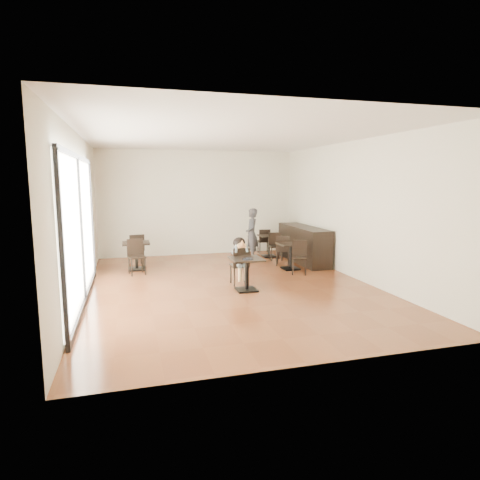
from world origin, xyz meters
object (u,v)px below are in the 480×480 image
object	(u,v)px
adult_patron	(252,234)
chair_back_a	(264,241)
chair_left_a	(136,250)
cafe_table_back	(269,246)
child_chair	(239,266)
child	(239,261)
chair_mid_a	(283,250)
child_table	(246,274)
chair_mid_b	(299,258)
chair_left_b	(137,257)
cafe_table_left	(136,256)
chair_back_b	(276,247)
cafe_table_mid	(291,256)

from	to	relation	value
adult_patron	chair_back_a	xyz separation A→B (m)	(0.65, 0.82, -0.35)
chair_left_a	cafe_table_back	bearing A→B (deg)	172.24
adult_patron	chair_back_a	bearing A→B (deg)	149.18
child_chair	child	xyz separation A→B (m)	(0.00, 0.00, 0.11)
chair_left_a	child	bearing A→B (deg)	117.83
child_chair	chair_mid_a	distance (m)	2.37
child_table	chair_mid_b	distance (m)	2.02
chair_mid_a	child	bearing A→B (deg)	68.53
chair_left_b	chair_back_a	size ratio (longest dim) A/B	1.10
chair_left_b	cafe_table_left	bearing A→B (deg)	78.81
chair_mid_a	chair_back_b	xyz separation A→B (m)	(0.05, 0.70, -0.02)
chair_mid_a	adult_patron	bearing A→B (deg)	-33.89
adult_patron	cafe_table_back	distance (m)	0.83
child	chair_mid_b	bearing A→B (deg)	18.45
child_chair	chair_back_b	size ratio (longest dim) A/B	1.06
child_table	cafe_table_mid	bearing A→B (deg)	44.60
child_chair	chair_left_a	size ratio (longest dim) A/B	0.96
cafe_table_back	chair_left_b	world-z (taller)	chair_left_b
cafe_table_back	chair_back_a	bearing A→B (deg)	90.00
child_chair	adult_patron	distance (m)	2.85
chair_left_b	cafe_table_mid	bearing A→B (deg)	-18.06
child_chair	cafe_table_back	bearing A→B (deg)	-120.86
cafe_table_left	chair_back_a	world-z (taller)	chair_back_a
adult_patron	chair_left_b	bearing A→B (deg)	-64.97
cafe_table_mid	cafe_table_left	xyz separation A→B (m)	(-3.86, 1.01, 0.02)
chair_mid_b	cafe_table_back	bearing A→B (deg)	112.63
child_chair	cafe_table_mid	world-z (taller)	child_chair
chair_mid_a	chair_back_b	world-z (taller)	chair_mid_a
child_chair	chair_left_b	world-z (taller)	chair_left_b
chair_left_a	chair_back_b	distance (m)	3.92
cafe_table_mid	cafe_table_left	bearing A→B (deg)	165.26
child_table	child	xyz separation A→B (m)	(0.00, 0.55, 0.18)
child_table	cafe_table_mid	distance (m)	2.37
chair_back_b	cafe_table_left	bearing A→B (deg)	-169.14
child_chair	chair_mid_b	distance (m)	1.78
cafe_table_mid	chair_back_b	bearing A→B (deg)	87.55
child	cafe_table_mid	xyz separation A→B (m)	(1.69, 1.11, -0.18)
child_table	cafe_table_back	bearing A→B (deg)	63.31
cafe_table_mid	chair_back_b	distance (m)	1.25
child	chair_mid_a	size ratio (longest dim) A/B	1.28
adult_patron	cafe_table_mid	distance (m)	1.66
adult_patron	cafe_table_mid	world-z (taller)	adult_patron
chair_left_a	chair_back_b	size ratio (longest dim) A/B	1.10
cafe_table_left	chair_left_b	size ratio (longest dim) A/B	0.83
cafe_table_mid	cafe_table_left	world-z (taller)	cafe_table_left
cafe_table_mid	chair_back_a	xyz separation A→B (m)	(0.05, 2.32, 0.05)
child_chair	chair_left_a	bearing A→B (deg)	-50.98
child	chair_back_b	world-z (taller)	child
cafe_table_left	chair_back_a	size ratio (longest dim) A/B	0.91
child_table	chair_left_b	distance (m)	3.04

